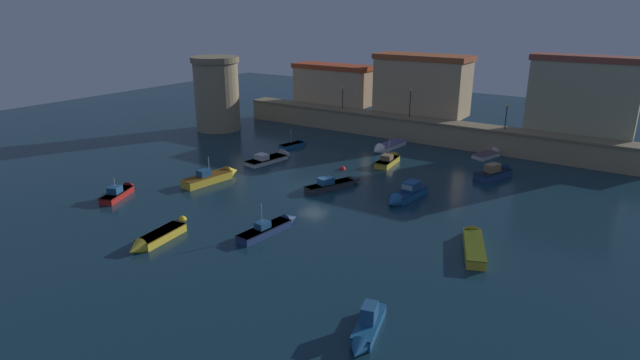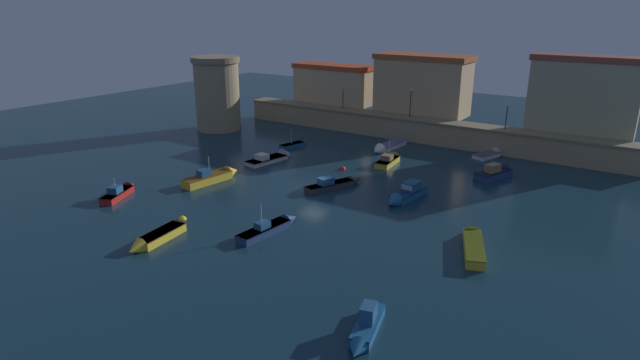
{
  "view_description": "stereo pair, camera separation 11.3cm",
  "coord_description": "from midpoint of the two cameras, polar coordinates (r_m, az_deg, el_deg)",
  "views": [
    {
      "loc": [
        27.34,
        -39.59,
        17.29
      ],
      "look_at": [
        0.0,
        1.19,
        0.7
      ],
      "focal_mm": 29.05,
      "sensor_mm": 36.0,
      "label": 1
    },
    {
      "loc": [
        27.43,
        -39.52,
        17.29
      ],
      "look_at": [
        0.0,
        1.19,
        0.7
      ],
      "focal_mm": 29.05,
      "sensor_mm": 36.0,
      "label": 2
    }
  ],
  "objects": [
    {
      "name": "quay_lamp_2",
      "position": [
        66.74,
        19.82,
        7.05
      ],
      "size": [
        0.32,
        0.32,
        3.05
      ],
      "color": "black",
      "rests_on": "quay_wall"
    },
    {
      "name": "moored_boat_2",
      "position": [
        41.7,
        -17.94,
        -6.24
      ],
      "size": [
        2.04,
        5.59,
        1.31
      ],
      "rotation": [
        0.0,
        0.0,
        -1.44
      ],
      "color": "gold",
      "rests_on": "ground"
    },
    {
      "name": "moored_boat_12",
      "position": [
        29.63,
        5.03,
        -15.97
      ],
      "size": [
        2.32,
        5.05,
        1.81
      ],
      "rotation": [
        0.0,
        0.0,
        -1.32
      ],
      "color": "#195689",
      "rests_on": "ground"
    },
    {
      "name": "moored_boat_4",
      "position": [
        49.06,
        9.27,
        -1.6
      ],
      "size": [
        2.12,
        5.99,
        1.89
      ],
      "rotation": [
        0.0,
        0.0,
        -1.67
      ],
      "color": "#195689",
      "rests_on": "ground"
    },
    {
      "name": "moored_boat_0",
      "position": [
        61.22,
        -5.11,
        2.49
      ],
      "size": [
        2.83,
        6.76,
        1.77
      ],
      "rotation": [
        0.0,
        0.0,
        1.41
      ],
      "color": "silver",
      "rests_on": "ground"
    },
    {
      "name": "quay_wall",
      "position": [
        71.12,
        10.37,
        5.57
      ],
      "size": [
        54.53,
        3.17,
        3.04
      ],
      "color": "#9E8966",
      "rests_on": "ground"
    },
    {
      "name": "moored_boat_9",
      "position": [
        42.05,
        -5.34,
        -5.14
      ],
      "size": [
        1.84,
        6.48,
        2.98
      ],
      "rotation": [
        0.0,
        0.0,
        1.48
      ],
      "color": "navy",
      "rests_on": "ground"
    },
    {
      "name": "moored_boat_5",
      "position": [
        53.0,
        -21.15,
        -1.21
      ],
      "size": [
        3.27,
        5.27,
        2.38
      ],
      "rotation": [
        0.0,
        0.0,
        1.99
      ],
      "color": "red",
      "rests_on": "ground"
    },
    {
      "name": "fortress_tower",
      "position": [
        77.01,
        -11.34,
        9.35
      ],
      "size": [
        6.83,
        6.83,
        10.46
      ],
      "color": "#9E8966",
      "rests_on": "ground"
    },
    {
      "name": "mooring_buoy_1",
      "position": [
        45.65,
        -14.96,
        -4.25
      ],
      "size": [
        0.69,
        0.69,
        0.69
      ],
      "primitive_type": "sphere",
      "color": "yellow",
      "rests_on": "ground"
    },
    {
      "name": "quay_lamp_0",
      "position": [
        75.62,
        2.46,
        9.44
      ],
      "size": [
        0.32,
        0.32,
        3.17
      ],
      "color": "black",
      "rests_on": "quay_wall"
    },
    {
      "name": "mooring_buoy_0",
      "position": [
        57.54,
        2.42,
        1.17
      ],
      "size": [
        0.74,
        0.74,
        0.74
      ],
      "primitive_type": "sphere",
      "color": "red",
      "rests_on": "ground"
    },
    {
      "name": "moored_boat_13",
      "position": [
        51.6,
        1.7,
        -0.42
      ],
      "size": [
        3.57,
        6.58,
        1.55
      ],
      "rotation": [
        0.0,
        0.0,
        1.19
      ],
      "color": "#333338",
      "rests_on": "ground"
    },
    {
      "name": "moored_boat_10",
      "position": [
        40.74,
        16.46,
        -6.64
      ],
      "size": [
        3.76,
        6.93,
        1.27
      ],
      "rotation": [
        0.0,
        0.0,
        1.94
      ],
      "color": "gold",
      "rests_on": "ground"
    },
    {
      "name": "moored_boat_7",
      "position": [
        65.92,
        7.22,
        3.62
      ],
      "size": [
        2.09,
        6.75,
        1.58
      ],
      "rotation": [
        0.0,
        0.0,
        -1.64
      ],
      "color": "white",
      "rests_on": "ground"
    },
    {
      "name": "moored_boat_11",
      "position": [
        67.18,
        -2.69,
        3.97
      ],
      "size": [
        2.08,
        4.44,
        2.64
      ],
      "rotation": [
        0.0,
        0.0,
        1.35
      ],
      "color": "#195689",
      "rests_on": "ground"
    },
    {
      "name": "moored_boat_6",
      "position": [
        60.24,
        7.64,
        2.24
      ],
      "size": [
        2.03,
        5.55,
        3.31
      ],
      "rotation": [
        0.0,
        0.0,
        1.67
      ],
      "color": "gold",
      "rests_on": "ground"
    },
    {
      "name": "ground_plane",
      "position": [
        51.12,
        -0.81,
        -1.09
      ],
      "size": [
        136.36,
        136.36,
        0.0
      ],
      "primitive_type": "plane",
      "color": "#112D3D"
    },
    {
      "name": "moored_boat_1",
      "position": [
        54.69,
        -11.66,
        0.4
      ],
      "size": [
        2.37,
        6.89,
        3.05
      ],
      "rotation": [
        0.0,
        0.0,
        1.45
      ],
      "color": "gold",
      "rests_on": "ground"
    },
    {
      "name": "moored_boat_8",
      "position": [
        65.81,
        18.19,
        2.75
      ],
      "size": [
        2.85,
        4.66,
        1.5
      ],
      "rotation": [
        0.0,
        0.0,
        1.25
      ],
      "color": "silver",
      "rests_on": "ground"
    },
    {
      "name": "old_town_backdrop",
      "position": [
        73.08,
        12.52,
        9.96
      ],
      "size": [
        47.11,
        5.37,
        9.12
      ],
      "color": "tan",
      "rests_on": "ground"
    },
    {
      "name": "moored_boat_3",
      "position": [
        58.1,
        18.93,
        0.83
      ],
      "size": [
        3.54,
        5.71,
        2.01
      ],
      "rotation": [
        0.0,
        0.0,
        1.21
      ],
      "color": "navy",
      "rests_on": "ground"
    },
    {
      "name": "quay_lamp_1",
      "position": [
        70.71,
        9.87,
        8.82
      ],
      "size": [
        0.32,
        0.32,
        3.78
      ],
      "color": "black",
      "rests_on": "quay_wall"
    }
  ]
}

